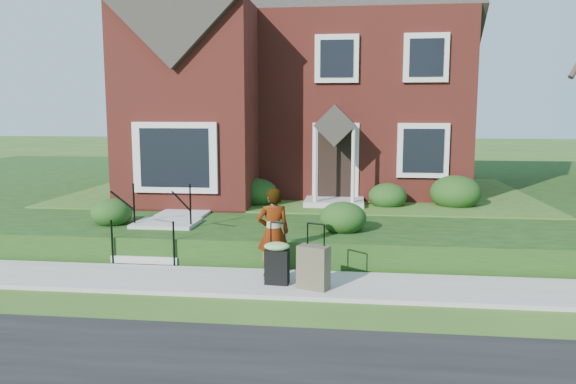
# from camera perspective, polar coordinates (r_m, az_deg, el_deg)

# --- Properties ---
(ground) EXTENTS (120.00, 120.00, 0.00)m
(ground) POSITION_cam_1_polar(r_m,az_deg,el_deg) (10.46, -3.15, -9.41)
(ground) COLOR #2D5119
(ground) RESTS_ON ground
(sidewalk) EXTENTS (60.00, 1.60, 0.08)m
(sidewalk) POSITION_cam_1_polar(r_m,az_deg,el_deg) (10.45, -3.15, -9.20)
(sidewalk) COLOR #9E9B93
(sidewalk) RESTS_ON ground
(terrace) EXTENTS (44.00, 20.00, 0.60)m
(terrace) POSITION_cam_1_polar(r_m,az_deg,el_deg) (21.04, 12.93, 0.13)
(terrace) COLOR #15330E
(terrace) RESTS_ON ground
(walkway) EXTENTS (1.20, 6.00, 0.06)m
(walkway) POSITION_cam_1_polar(r_m,az_deg,el_deg) (15.63, -9.03, -1.26)
(walkway) COLOR #9E9B93
(walkway) RESTS_ON terrace
(main_house) EXTENTS (10.40, 10.20, 9.40)m
(main_house) POSITION_cam_1_polar(r_m,az_deg,el_deg) (19.64, 1.13, 14.30)
(main_house) COLOR maroon
(main_house) RESTS_ON terrace
(front_steps) EXTENTS (1.40, 2.02, 1.50)m
(front_steps) POSITION_cam_1_polar(r_m,az_deg,el_deg) (12.70, -12.90, -4.24)
(front_steps) COLOR #9E9B93
(front_steps) RESTS_ON ground
(foundation_shrubs) EXTENTS (9.73, 4.72, 0.95)m
(foundation_shrubs) POSITION_cam_1_polar(r_m,az_deg,el_deg) (14.82, 1.57, -0.16)
(foundation_shrubs) COLOR #123510
(foundation_shrubs) RESTS_ON terrace
(woman) EXTENTS (0.70, 0.56, 1.69)m
(woman) POSITION_cam_1_polar(r_m,az_deg,el_deg) (10.50, -1.51, -4.11)
(woman) COLOR #999999
(woman) RESTS_ON sidewalk
(suitcase_black) EXTENTS (0.50, 0.42, 1.13)m
(suitcase_black) POSITION_cam_1_polar(r_m,az_deg,el_deg) (10.12, -1.13, -6.96)
(suitcase_black) COLOR black
(suitcase_black) RESTS_ON sidewalk
(suitcase_olive) EXTENTS (0.60, 0.47, 1.16)m
(suitcase_olive) POSITION_cam_1_polar(r_m,az_deg,el_deg) (9.89, 2.61, -7.63)
(suitcase_olive) COLOR brown
(suitcase_olive) RESTS_ON sidewalk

